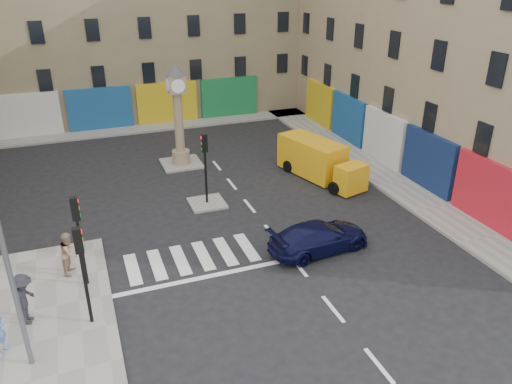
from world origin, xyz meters
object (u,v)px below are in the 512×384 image
traffic_light_left_near (82,261)px  traffic_light_left_far (78,228)px  traffic_light_island (205,158)px  clock_pillar (178,109)px  navy_sedan (319,237)px  lamp_post (0,233)px  pedestrian_dark (25,299)px  yellow_van (319,160)px  pedestrian_tan (69,253)px

traffic_light_left_near → traffic_light_left_far: size_ratio=1.00×
traffic_light_island → clock_pillar: bearing=90.0°
traffic_light_left_near → navy_sedan: 10.00m
navy_sedan → traffic_light_left_far: bearing=79.2°
lamp_post → clock_pillar: bearing=61.6°
pedestrian_dark → yellow_van: bearing=-46.1°
traffic_light_island → lamp_post: 12.52m
traffic_light_left_near → yellow_van: 16.15m
traffic_light_left_near → lamp_post: (-1.90, -1.40, 2.17)m
navy_sedan → lamp_post: bearing=98.4°
lamp_post → pedestrian_dark: bearing=93.4°
traffic_light_left_far → pedestrian_dark: traffic_light_left_far is taller
traffic_light_island → clock_pillar: 6.07m
traffic_light_left_far → pedestrian_tan: size_ratio=2.07×
traffic_light_left_near → navy_sedan: size_ratio=0.81×
pedestrian_dark → clock_pillar: bearing=-16.8°
navy_sedan → pedestrian_dark: (-11.70, -0.93, 0.44)m
traffic_light_island → yellow_van: size_ratio=0.60×
traffic_light_left_near → traffic_light_island: (6.30, 7.80, -0.03)m
traffic_light_left_near → clock_pillar: bearing=65.5°
lamp_post → navy_sedan: (11.57, 3.06, -4.13)m
pedestrian_dark → traffic_light_left_near: bearing=-94.2°
traffic_light_left_far → yellow_van: size_ratio=0.60×
lamp_post → pedestrian_dark: lamp_post is taller
traffic_light_left_far → pedestrian_tan: (-0.51, 1.05, -1.58)m
traffic_light_left_near → pedestrian_tan: 3.83m
traffic_light_left_far → traffic_light_island: (6.30, 5.40, -0.03)m
traffic_light_left_far → navy_sedan: size_ratio=0.81×
yellow_van → pedestrian_tan: size_ratio=3.44×
clock_pillar → pedestrian_tan: 12.64m
pedestrian_tan → navy_sedan: bearing=-80.1°
traffic_light_left_near → pedestrian_dark: 2.64m
navy_sedan → yellow_van: yellow_van is taller
pedestrian_tan → lamp_post: bearing=-176.1°
navy_sedan → pedestrian_tan: 10.35m
traffic_light_island → clock_pillar: size_ratio=0.61×
pedestrian_tan → pedestrian_dark: pedestrian_dark is taller
clock_pillar → navy_sedan: (3.37, -12.13, -2.89)m
clock_pillar → navy_sedan: size_ratio=1.33×
traffic_light_left_near → navy_sedan: (9.67, 1.66, -1.96)m
traffic_light_left_far → clock_pillar: clock_pillar is taller
traffic_light_left_far → navy_sedan: traffic_light_left_far is taller
traffic_light_left_near → traffic_light_left_far: 2.40m
traffic_light_island → pedestrian_dark: traffic_light_island is taller
lamp_post → clock_pillar: (8.20, 15.20, -1.24)m
lamp_post → navy_sedan: lamp_post is taller
clock_pillar → pedestrian_dark: size_ratio=3.19×
traffic_light_left_near → lamp_post: 3.21m
navy_sedan → yellow_van: (3.67, 7.31, 0.40)m
clock_pillar → navy_sedan: 12.92m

